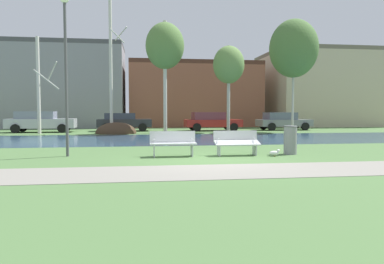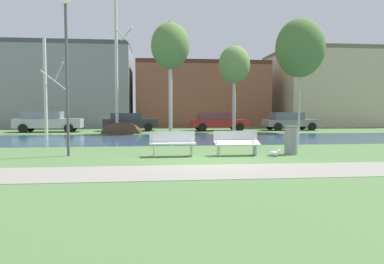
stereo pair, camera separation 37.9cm
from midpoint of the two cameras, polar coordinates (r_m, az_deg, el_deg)
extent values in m
plane|color=#4C703D|center=(21.34, -2.47, -0.87)|extent=(120.00, 120.00, 0.00)
cube|color=gray|center=(9.46, 4.37, -6.22)|extent=(60.00, 2.29, 0.01)
cube|color=#33516B|center=(20.24, -2.18, -1.09)|extent=(80.00, 7.99, 0.01)
ellipsoid|color=#423021|center=(25.83, -12.39, -0.21)|extent=(2.85, 3.00, 1.57)
cube|color=silver|center=(12.37, -3.88, -1.87)|extent=(1.60, 0.48, 0.05)
cube|color=silver|center=(12.63, -3.97, -0.76)|extent=(1.60, 0.08, 0.40)
cube|color=silver|center=(12.42, -6.92, -2.91)|extent=(0.04, 0.43, 0.45)
cube|color=silver|center=(12.51, -0.89, -2.84)|extent=(0.04, 0.43, 0.45)
cylinder|color=silver|center=(12.35, -6.93, -1.25)|extent=(0.04, 0.28, 0.04)
cylinder|color=silver|center=(12.44, -0.87, -1.19)|extent=(0.04, 0.28, 0.04)
cube|color=silver|center=(12.72, 6.36, -1.74)|extent=(1.60, 0.48, 0.18)
cube|color=silver|center=(12.98, 6.06, -0.66)|extent=(1.60, 0.08, 0.40)
cube|color=silver|center=(12.66, 3.40, -2.77)|extent=(0.04, 0.43, 0.45)
cube|color=silver|center=(12.98, 9.10, -2.66)|extent=(0.04, 0.43, 0.45)
cylinder|color=silver|center=(12.59, 3.45, -1.14)|extent=(0.04, 0.28, 0.04)
cylinder|color=silver|center=(12.91, 9.17, -1.06)|extent=(0.04, 0.28, 0.04)
cylinder|color=gray|center=(13.50, 14.59, -1.24)|extent=(0.47, 0.47, 1.04)
torus|color=#494A4C|center=(13.47, 14.62, 0.84)|extent=(0.50, 0.50, 0.04)
ellipsoid|color=white|center=(12.72, 12.09, -3.29)|extent=(0.34, 0.15, 0.15)
sphere|color=white|center=(12.76, 12.74, -2.92)|extent=(0.11, 0.11, 0.11)
cone|color=gold|center=(12.79, 13.00, -2.92)|extent=(0.06, 0.03, 0.03)
cylinder|color=gold|center=(12.71, 12.20, -3.62)|extent=(0.01, 0.01, 0.10)
cylinder|color=gold|center=(12.76, 12.11, -3.58)|extent=(0.01, 0.01, 0.10)
cylinder|color=#4C4C51|center=(13.24, -20.17, 7.70)|extent=(0.10, 0.10, 5.25)
cylinder|color=beige|center=(26.52, -23.62, 6.77)|extent=(0.22, 0.22, 6.56)
cylinder|color=beige|center=(26.94, -21.70, 9.01)|extent=(0.98, 1.38, 1.18)
cylinder|color=beige|center=(25.64, -22.52, 7.71)|extent=(1.33, 1.30, 1.22)
cylinder|color=beige|center=(25.77, -13.20, 10.00)|extent=(0.22, 0.22, 9.18)
cylinder|color=beige|center=(26.57, -11.64, 15.07)|extent=(0.94, 1.33, 0.77)
cylinder|color=beige|center=(25.55, -12.23, 14.72)|extent=(0.95, 0.93, 0.82)
cylinder|color=beige|center=(25.78, -4.73, 8.65)|extent=(0.26, 0.26, 7.91)
ellipsoid|color=#567A3D|center=(26.08, -4.76, 13.50)|extent=(2.72, 2.72, 3.27)
cylinder|color=#BCB7A8|center=(26.90, 5.42, 6.82)|extent=(0.24, 0.24, 6.40)
ellipsoid|color=#668947|center=(27.07, 5.44, 10.60)|extent=(2.31, 2.31, 2.77)
cylinder|color=#BCB7A8|center=(28.13, 15.41, 8.18)|extent=(0.17, 0.17, 7.99)
ellipsoid|color=#4C7038|center=(28.41, 15.48, 12.68)|extent=(3.60, 3.60, 4.32)
cube|color=#B2B5BC|center=(28.77, -23.13, 1.27)|extent=(4.84, 1.91, 0.68)
cube|color=gray|center=(28.85, -23.89, 2.48)|extent=(2.73, 1.63, 0.54)
cylinder|color=black|center=(29.32, -19.71, 0.72)|extent=(0.65, 0.24, 0.64)
cylinder|color=black|center=(27.60, -20.34, 0.55)|extent=(0.65, 0.24, 0.64)
cylinder|color=black|center=(30.03, -25.66, 0.64)|extent=(0.65, 0.24, 0.64)
cylinder|color=black|center=(28.35, -26.62, 0.47)|extent=(0.65, 0.24, 0.64)
cube|color=#282B30|center=(28.58, -11.05, 1.41)|extent=(4.20, 1.92, 0.62)
cube|color=#2F3648|center=(28.58, -11.72, 2.49)|extent=(2.37, 1.64, 0.47)
cylinder|color=black|center=(29.49, -8.34, 0.89)|extent=(0.65, 0.24, 0.64)
cylinder|color=black|center=(27.71, -8.25, 0.74)|extent=(0.65, 0.24, 0.64)
cylinder|color=black|center=(29.55, -13.65, 0.84)|extent=(0.65, 0.24, 0.64)
cylinder|color=black|center=(27.77, -13.90, 0.68)|extent=(0.65, 0.24, 0.64)
cube|color=maroon|center=(28.56, 2.95, 1.42)|extent=(4.50, 2.02, 0.57)
cube|color=brown|center=(28.47, 2.26, 2.58)|extent=(2.54, 1.73, 0.58)
cylinder|color=black|center=(29.83, 5.30, 0.94)|extent=(0.65, 0.24, 0.64)
cylinder|color=black|center=(28.03, 6.29, 0.78)|extent=(0.65, 0.24, 0.64)
cylinder|color=black|center=(29.21, -0.26, 0.90)|extent=(0.65, 0.24, 0.64)
cylinder|color=black|center=(27.37, 0.39, 0.74)|extent=(0.65, 0.24, 0.64)
cube|color=slate|center=(30.54, 14.05, 1.43)|extent=(4.39, 1.97, 0.55)
cube|color=slate|center=(30.39, 13.47, 2.50)|extent=(2.48, 1.69, 0.58)
cylinder|color=black|center=(31.97, 15.73, 0.99)|extent=(0.65, 0.24, 0.64)
cylinder|color=black|center=(30.34, 17.21, 0.85)|extent=(0.65, 0.24, 0.64)
cylinder|color=black|center=(30.85, 10.94, 0.98)|extent=(0.65, 0.24, 0.64)
cylinder|color=black|center=(29.16, 12.20, 0.82)|extent=(0.65, 0.24, 0.64)
cube|color=gray|center=(36.92, -20.90, 6.54)|extent=(12.55, 6.23, 7.52)
cube|color=#48484B|center=(37.36, -21.03, 12.61)|extent=(12.55, 6.23, 0.40)
cube|color=brown|center=(37.60, -0.05, 5.59)|extent=(13.06, 7.03, 6.06)
cube|color=#4E2C21|center=(37.86, -0.06, 10.48)|extent=(13.06, 7.03, 0.40)
cube|color=#BCAD8E|center=(41.69, 19.73, 6.12)|extent=(12.22, 9.84, 7.44)
cube|color=#675F4E|center=(42.08, 19.84, 11.46)|extent=(12.22, 9.84, 0.40)
camera|label=1|loc=(0.19, -90.84, -0.05)|focal=33.54mm
camera|label=2|loc=(0.19, 89.16, 0.05)|focal=33.54mm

